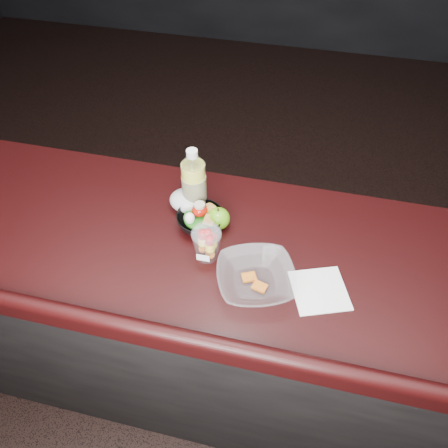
{
  "coord_description": "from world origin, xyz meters",
  "views": [
    {
      "loc": [
        0.28,
        -0.6,
        2.12
      ],
      "look_at": [
        0.07,
        0.33,
        1.1
      ],
      "focal_mm": 35.0,
      "sensor_mm": 36.0,
      "label": 1
    }
  ],
  "objects": [
    {
      "name": "takeout_bowl",
      "position": [
        0.2,
        0.18,
        1.05
      ],
      "size": [
        0.3,
        0.3,
        0.06
      ],
      "rotation": [
        0.0,
        0.0,
        0.32
      ],
      "color": "silver",
      "rests_on": "counter"
    },
    {
      "name": "counter",
      "position": [
        0.0,
        0.3,
        0.51
      ],
      "size": [
        4.06,
        0.71,
        1.02
      ],
      "color": "black",
      "rests_on": "ground"
    },
    {
      "name": "fruit_cup",
      "position": [
        0.03,
        0.25,
        1.09
      ],
      "size": [
        0.1,
        0.1,
        0.14
      ],
      "color": "white",
      "rests_on": "counter"
    },
    {
      "name": "ground",
      "position": [
        0.0,
        0.0,
        0.0
      ],
      "size": [
        8.0,
        8.0,
        0.0
      ],
      "primitive_type": "plane",
      "color": "black",
      "rests_on": "ground"
    },
    {
      "name": "plastic_bag",
      "position": [
        -0.09,
        0.45,
        1.06
      ],
      "size": [
        0.13,
        0.1,
        0.09
      ],
      "color": "silver",
      "rests_on": "counter"
    },
    {
      "name": "lemonade_bottle",
      "position": [
        -0.07,
        0.46,
        1.13
      ],
      "size": [
        0.08,
        0.08,
        0.25
      ],
      "color": "yellow",
      "rests_on": "counter"
    },
    {
      "name": "paper_napkin",
      "position": [
        0.39,
        0.2,
        1.02
      ],
      "size": [
        0.21,
        0.21,
        0.0
      ],
      "primitive_type": "cube",
      "rotation": [
        0.0,
        0.0,
        0.36
      ],
      "color": "white",
      "rests_on": "counter"
    },
    {
      "name": "snack_bowl",
      "position": [
        -0.03,
        0.38,
        1.05
      ],
      "size": [
        0.18,
        0.18,
        0.09
      ],
      "rotation": [
        0.0,
        0.0,
        -0.15
      ],
      "color": "black",
      "rests_on": "counter"
    },
    {
      "name": "room_shell",
      "position": [
        0.0,
        0.0,
        1.83
      ],
      "size": [
        8.0,
        8.0,
        8.0
      ],
      "color": "black",
      "rests_on": "ground"
    },
    {
      "name": "green_apple",
      "position": [
        0.03,
        0.39,
        1.06
      ],
      "size": [
        0.08,
        0.08,
        0.08
      ],
      "color": "#4F9311",
      "rests_on": "counter"
    }
  ]
}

